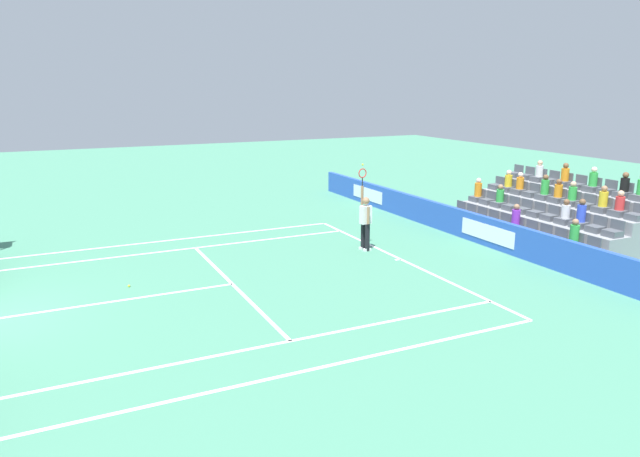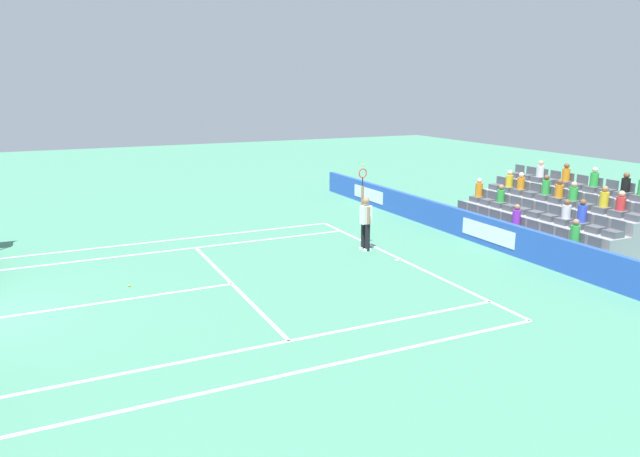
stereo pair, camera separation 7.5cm
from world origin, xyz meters
TOP-DOWN VIEW (x-y plane):
  - line_baseline at (0.00, -11.89)m, footprint 10.97×0.10m
  - line_service at (0.00, -6.40)m, footprint 8.23×0.10m
  - line_centre_service at (0.00, -3.20)m, footprint 0.10×6.40m
  - line_singles_sideline_left at (4.12, -5.95)m, footprint 0.10×11.89m
  - line_singles_sideline_right at (-4.12, -5.95)m, footprint 0.10×11.89m
  - line_doubles_sideline_left at (5.49, -5.95)m, footprint 0.10×11.89m
  - line_doubles_sideline_right at (-5.49, -5.95)m, footprint 0.10×11.89m
  - line_centre_mark at (0.00, -11.79)m, footprint 0.10×0.20m
  - sponsor_barrier at (-0.00, -15.43)m, footprint 24.08×0.22m
  - tennis_player at (1.43, -11.42)m, footprint 0.53×0.38m
  - stadium_stand at (-0.01, -18.37)m, footprint 6.82×3.80m
  - loose_tennis_ball at (0.97, -3.80)m, footprint 0.07×0.07m

SIDE VIEW (x-z plane):
  - line_baseline at x=0.00m, z-range 0.00..0.01m
  - line_service at x=0.00m, z-range 0.00..0.01m
  - line_centre_service at x=0.00m, z-range 0.00..0.01m
  - line_singles_sideline_left at x=4.12m, z-range 0.00..0.01m
  - line_singles_sideline_right at x=-4.12m, z-range 0.00..0.01m
  - line_doubles_sideline_left at x=5.49m, z-range 0.00..0.01m
  - line_doubles_sideline_right at x=-5.49m, z-range 0.00..0.01m
  - line_centre_mark at x=0.00m, z-range 0.00..0.01m
  - loose_tennis_ball at x=0.97m, z-range 0.00..0.07m
  - sponsor_barrier at x=0.00m, z-range 0.00..0.99m
  - stadium_stand at x=-0.01m, z-range -0.59..1.98m
  - tennis_player at x=1.43m, z-range -0.43..2.42m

